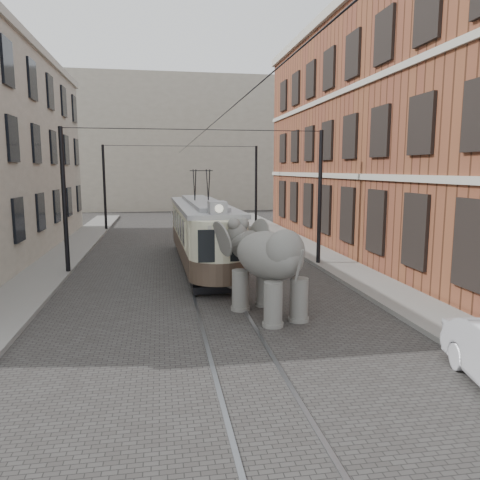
{
  "coord_description": "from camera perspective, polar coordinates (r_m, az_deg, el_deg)",
  "views": [
    {
      "loc": [
        -1.76,
        -13.78,
        4.32
      ],
      "look_at": [
        0.69,
        0.6,
        2.1
      ],
      "focal_mm": 34.87,
      "sensor_mm": 36.0,
      "label": 1
    }
  ],
  "objects": [
    {
      "name": "brick_building",
      "position": [
        26.16,
        19.98,
        11.82
      ],
      "size": [
        8.0,
        26.0,
        12.0
      ],
      "primitive_type": "cube",
      "color": "brown",
      "rests_on": "ground"
    },
    {
      "name": "distant_block",
      "position": [
        53.87,
        -7.95,
        11.42
      ],
      "size": [
        28.0,
        10.0,
        14.0
      ],
      "primitive_type": "cube",
      "color": "gray",
      "rests_on": "ground"
    },
    {
      "name": "catenary",
      "position": [
        18.89,
        -4.94,
        4.61
      ],
      "size": [
        11.0,
        30.2,
        6.0
      ],
      "primitive_type": null,
      "color": "black",
      "rests_on": "ground"
    },
    {
      "name": "ground",
      "position": [
        14.54,
        -2.33,
        -8.63
      ],
      "size": [
        120.0,
        120.0,
        0.0
      ],
      "primitive_type": "plane",
      "color": "#3A3835"
    },
    {
      "name": "elephant",
      "position": [
        13.78,
        3.54,
        -3.59
      ],
      "size": [
        3.99,
        5.18,
        2.8
      ],
      "primitive_type": null,
      "rotation": [
        0.0,
        0.0,
        0.37
      ],
      "color": "#63615C",
      "rests_on": "ground"
    },
    {
      "name": "tram_rails",
      "position": [
        14.54,
        -2.33,
        -8.59
      ],
      "size": [
        1.54,
        80.0,
        0.02
      ],
      "primitive_type": null,
      "color": "slate",
      "rests_on": "ground"
    },
    {
      "name": "tram",
      "position": [
        21.0,
        -4.69,
        2.69
      ],
      "size": [
        2.51,
        10.89,
        4.3
      ],
      "primitive_type": null,
      "rotation": [
        0.0,
        0.0,
        0.03
      ],
      "color": "beige",
      "rests_on": "ground"
    },
    {
      "name": "sidewalk_right",
      "position": [
        16.37,
        19.15,
        -6.87
      ],
      "size": [
        2.0,
        60.0,
        0.15
      ],
      "primitive_type": "cube",
      "color": "slate",
      "rests_on": "ground"
    }
  ]
}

